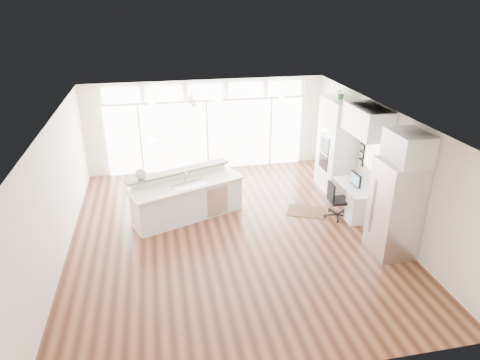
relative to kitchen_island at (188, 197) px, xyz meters
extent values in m
cube|color=#462315|center=(0.86, -0.94, -0.55)|extent=(7.00, 8.00, 0.02)
cube|color=white|center=(0.86, -0.94, 2.16)|extent=(7.00, 8.00, 0.02)
cube|color=#EFE5CF|center=(0.86, 3.06, 0.81)|extent=(7.00, 0.04, 2.70)
cube|color=#EFE5CF|center=(0.86, -4.94, 0.81)|extent=(7.00, 0.04, 2.70)
cube|color=#EFE5CF|center=(-2.64, -0.94, 0.81)|extent=(0.04, 8.00, 2.70)
cube|color=#EFE5CF|center=(4.36, -0.94, 0.81)|extent=(0.04, 8.00, 2.70)
cube|color=white|center=(0.86, 3.00, 0.51)|extent=(5.80, 0.06, 2.08)
cube|color=white|center=(0.86, 3.00, 1.84)|extent=(5.90, 0.06, 0.40)
cube|color=white|center=(4.32, -0.64, 1.01)|extent=(0.04, 0.85, 0.85)
cube|color=white|center=(0.36, 1.86, 1.94)|extent=(1.16, 1.16, 0.32)
cube|color=white|center=(0.86, -0.74, 2.14)|extent=(3.40, 3.00, 0.02)
cube|color=white|center=(4.03, 0.86, 0.71)|extent=(0.64, 1.20, 2.50)
cube|color=white|center=(3.99, -0.64, -0.16)|extent=(0.72, 1.30, 0.76)
cube|color=white|center=(4.03, -0.64, 1.81)|extent=(0.64, 1.30, 0.64)
cube|color=silver|center=(3.97, -2.29, 0.46)|extent=(0.76, 0.90, 2.00)
cube|color=white|center=(4.03, -2.29, 1.76)|extent=(0.64, 0.90, 0.60)
cube|color=black|center=(4.32, -0.02, 0.86)|extent=(0.06, 0.22, 0.80)
cube|color=white|center=(0.00, 0.00, 0.00)|extent=(2.92, 1.95, 1.08)
cube|color=#341E10|center=(2.88, -0.28, -0.54)|extent=(1.09, 0.96, 0.01)
cube|color=black|center=(3.51, -0.69, -0.09)|extent=(0.48, 0.45, 0.90)
sphere|color=silver|center=(-1.03, 0.03, 0.67)|extent=(0.33, 0.33, 0.26)
cube|color=black|center=(3.91, -0.64, 0.39)|extent=(0.11, 0.43, 0.35)
cube|color=silver|center=(3.74, -0.64, 0.22)|extent=(0.12, 0.29, 0.01)
imported|color=#2A632B|center=(4.03, 0.86, 2.07)|extent=(0.30, 0.32, 0.23)
camera|label=1|loc=(-0.59, -9.13, 4.46)|focal=32.00mm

